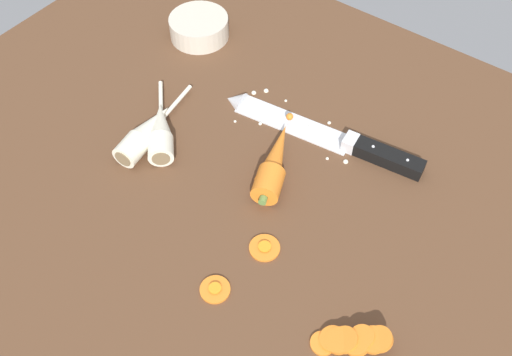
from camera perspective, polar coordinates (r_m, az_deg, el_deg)
ground_plane at (r=90.06cm, az=0.75°, el=-0.56°), size 120.00×90.00×4.00cm
chefs_knife at (r=94.06cm, az=6.03°, el=4.62°), size 34.85×7.69×4.18cm
whole_carrot at (r=87.39cm, az=1.87°, el=1.50°), size 9.08×17.32×4.20cm
parsnip_front at (r=93.21cm, az=-10.80°, el=4.44°), size 5.68×19.38×4.00cm
parsnip_mid_left at (r=93.07cm, az=-9.41°, el=4.64°), size 13.93×14.81×4.00cm
carrot_slice_stack at (r=74.81cm, az=9.39°, el=-15.53°), size 8.96×7.13×3.63cm
carrot_slice_stray_near at (r=80.84cm, az=0.86°, el=-6.85°), size 4.37×4.37×0.70cm
carrot_slice_stray_mid at (r=77.93cm, az=-4.07°, el=-10.86°), size 4.11×4.11×0.70cm
prep_bowl at (r=111.52cm, az=-5.65°, el=14.65°), size 11.00×11.00×4.00cm
mince_crumbs at (r=96.19cm, az=3.32°, el=5.97°), size 21.87×9.62×0.86cm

